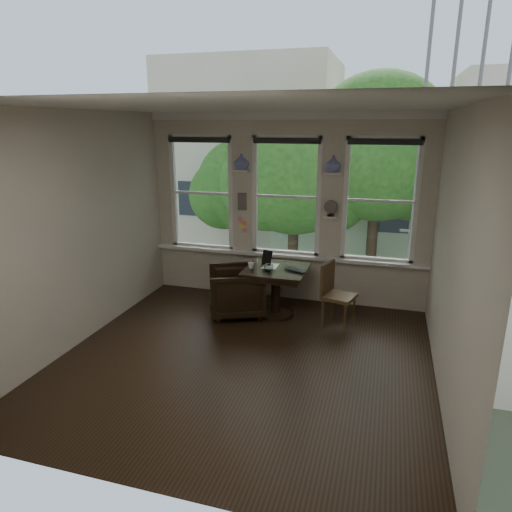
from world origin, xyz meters
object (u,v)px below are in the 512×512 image
(laptop, at_px, (294,271))
(table, at_px, (276,292))
(armchair_left, at_px, (236,291))
(side_chair_right, at_px, (339,296))
(mug, at_px, (251,265))

(laptop, bearing_deg, table, -170.20)
(armchair_left, bearing_deg, side_chair_right, 67.98)
(table, bearing_deg, mug, -163.65)
(mug, bearing_deg, side_chair_right, -0.62)
(armchair_left, xyz_separation_m, side_chair_right, (1.55, 0.02, 0.09))
(table, relative_size, mug, 9.41)
(side_chair_right, height_order, mug, side_chair_right)
(mug, bearing_deg, armchair_left, -172.39)
(table, xyz_separation_m, side_chair_right, (0.96, -0.12, 0.09))
(armchair_left, relative_size, mug, 8.57)
(table, height_order, side_chair_right, side_chair_right)
(table, relative_size, armchair_left, 1.10)
(armchair_left, bearing_deg, laptop, 70.39)
(armchair_left, relative_size, side_chair_right, 0.89)
(armchair_left, relative_size, laptop, 2.32)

